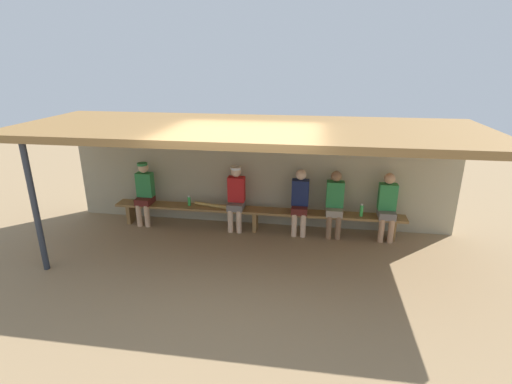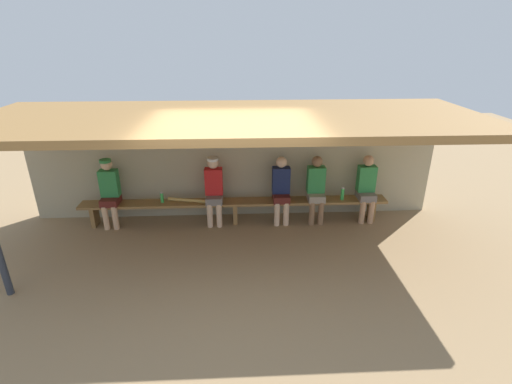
{
  "view_description": "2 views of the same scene",
  "coord_description": "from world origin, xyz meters",
  "views": [
    {
      "loc": [
        1.14,
        -5.72,
        3.4
      ],
      "look_at": [
        0.06,
        1.25,
        0.94
      ],
      "focal_mm": 27.0,
      "sensor_mm": 36.0,
      "label": 1
    },
    {
      "loc": [
        0.08,
        -5.23,
        3.53
      ],
      "look_at": [
        0.4,
        1.21,
        0.79
      ],
      "focal_mm": 26.57,
      "sensor_mm": 36.0,
      "label": 2
    }
  ],
  "objects": [
    {
      "name": "water_bottle_orange",
      "position": [
        -1.41,
        1.56,
        0.56
      ],
      "size": [
        0.06,
        0.06,
        0.21
      ],
      "color": "green",
      "rests_on": "bench"
    },
    {
      "name": "water_bottle_clear",
      "position": [
        2.12,
        1.51,
        0.58
      ],
      "size": [
        0.07,
        0.07,
        0.25
      ],
      "color": "green",
      "rests_on": "bench"
    },
    {
      "name": "baseball_bat",
      "position": [
        -0.89,
        1.55,
        0.49
      ],
      "size": [
        0.85,
        0.25,
        0.07
      ],
      "primitive_type": "cylinder",
      "rotation": [
        0.0,
        1.57,
        -0.22
      ],
      "color": "tan",
      "rests_on": "bench"
    },
    {
      "name": "player_in_red",
      "position": [
        -2.39,
        1.55,
        0.75
      ],
      "size": [
        0.34,
        0.42,
        1.34
      ],
      "color": "#591E19",
      "rests_on": "ground"
    },
    {
      "name": "player_in_blue",
      "position": [
        -0.4,
        1.55,
        0.75
      ],
      "size": [
        0.34,
        0.42,
        1.34
      ],
      "color": "slate",
      "rests_on": "ground"
    },
    {
      "name": "back_wall",
      "position": [
        0.0,
        2.0,
        1.1
      ],
      "size": [
        8.0,
        0.2,
        2.2
      ],
      "primitive_type": "cube",
      "color": "tan",
      "rests_on": "ground"
    },
    {
      "name": "player_leftmost",
      "position": [
        0.91,
        1.55,
        0.73
      ],
      "size": [
        0.34,
        0.42,
        1.34
      ],
      "color": "#591E19",
      "rests_on": "ground"
    },
    {
      "name": "player_near_post",
      "position": [
        1.59,
        1.55,
        0.73
      ],
      "size": [
        0.34,
        0.42,
        1.34
      ],
      "color": "gray",
      "rests_on": "ground"
    },
    {
      "name": "player_with_sunglasses",
      "position": [
        2.6,
        1.55,
        0.73
      ],
      "size": [
        0.34,
        0.42,
        1.34
      ],
      "color": "slate",
      "rests_on": "ground"
    },
    {
      "name": "dugout_roof",
      "position": [
        0.0,
        0.7,
        2.26
      ],
      "size": [
        8.0,
        2.8,
        0.12
      ],
      "primitive_type": "cube",
      "color": "olive",
      "rests_on": "back_wall"
    },
    {
      "name": "bench",
      "position": [
        0.0,
        1.55,
        0.39
      ],
      "size": [
        6.0,
        0.36,
        0.46
      ],
      "color": "olive",
      "rests_on": "ground"
    },
    {
      "name": "ground_plane",
      "position": [
        0.0,
        0.0,
        0.0
      ],
      "size": [
        24.0,
        24.0,
        0.0
      ],
      "primitive_type": "plane",
      "color": "#937754"
    }
  ]
}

